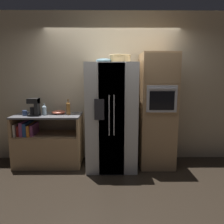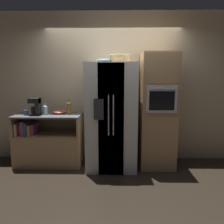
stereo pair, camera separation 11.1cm
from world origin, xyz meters
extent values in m
plane|color=black|center=(0.00, 0.00, 0.00)|extent=(20.00, 20.00, 0.00)
cube|color=beige|center=(0.00, 0.48, 1.40)|extent=(12.00, 0.06, 2.80)
cube|color=tan|center=(-1.17, 0.15, 0.28)|extent=(1.19, 0.61, 0.56)
cube|color=tan|center=(-1.17, 0.15, 0.57)|extent=(1.14, 0.56, 0.02)
cube|color=tan|center=(-1.75, 0.15, 0.73)|extent=(0.04, 0.61, 0.34)
cube|color=tan|center=(-0.60, 0.15, 0.73)|extent=(0.04, 0.61, 0.34)
cube|color=slate|center=(-1.17, 0.15, 0.92)|extent=(1.19, 0.61, 0.03)
cube|color=silver|center=(-1.70, 0.12, 0.69)|extent=(0.03, 0.44, 0.22)
cube|color=#B72D28|center=(-1.64, 0.12, 0.67)|extent=(0.05, 0.35, 0.18)
cube|color=#934784|center=(-1.58, 0.12, 0.71)|extent=(0.06, 0.43, 0.25)
cube|color=#284C8E|center=(-1.52, 0.12, 0.70)|extent=(0.06, 0.43, 0.23)
cube|color=orange|center=(-1.46, 0.12, 0.68)|extent=(0.04, 0.45, 0.19)
cube|color=#934784|center=(-1.41, 0.12, 0.68)|extent=(0.05, 0.37, 0.19)
cube|color=silver|center=(-0.02, 0.06, 0.92)|extent=(0.86, 0.79, 1.84)
cube|color=silver|center=(-0.03, -0.35, 0.92)|extent=(0.42, 0.02, 1.80)
cube|color=silver|center=(-0.01, -0.35, 0.92)|extent=(0.42, 0.02, 1.80)
cylinder|color=#B2B2B7|center=(-0.06, -0.37, 1.01)|extent=(0.02, 0.02, 0.64)
cylinder|color=#B2B2B7|center=(0.02, -0.37, 1.01)|extent=(0.02, 0.02, 0.64)
cube|color=#2D2D33|center=(-0.21, -0.36, 1.10)|extent=(0.15, 0.01, 0.33)
cube|color=tan|center=(0.79, 0.12, 1.01)|extent=(0.60, 0.67, 2.01)
cube|color=silver|center=(0.79, -0.23, 1.26)|extent=(0.49, 0.04, 0.44)
cube|color=black|center=(0.79, -0.25, 1.23)|extent=(0.40, 0.01, 0.31)
cylinder|color=#B2B2B7|center=(0.79, -0.27, 1.43)|extent=(0.43, 0.02, 0.02)
cube|color=#A68259|center=(0.79, -0.22, 1.75)|extent=(0.57, 0.01, 0.48)
cylinder|color=tan|center=(0.13, 0.00, 1.90)|extent=(0.34, 0.34, 0.12)
torus|color=tan|center=(0.13, 0.00, 1.96)|extent=(0.36, 0.36, 0.03)
ellipsoid|color=#668C99|center=(-0.15, -0.03, 1.88)|extent=(0.26, 0.26, 0.07)
cylinder|color=silver|center=(-1.22, 0.12, 1.01)|extent=(0.08, 0.08, 0.15)
cone|color=silver|center=(-1.22, 0.12, 1.10)|extent=(0.08, 0.08, 0.04)
cylinder|color=silver|center=(-1.22, 0.12, 1.13)|extent=(0.03, 0.03, 0.02)
cylinder|color=brown|center=(-0.80, 0.15, 1.04)|extent=(0.07, 0.07, 0.20)
cone|color=brown|center=(-0.80, 0.15, 1.16)|extent=(0.07, 0.07, 0.04)
cylinder|color=brown|center=(-0.80, 0.15, 1.20)|extent=(0.03, 0.03, 0.04)
cylinder|color=#384C7A|center=(-1.55, 0.07, 0.98)|extent=(0.08, 0.08, 0.09)
torus|color=#384C7A|center=(-1.51, 0.07, 0.98)|extent=(0.06, 0.01, 0.06)
ellipsoid|color=#DB664C|center=(-0.99, 0.23, 0.97)|extent=(0.26, 0.26, 0.07)
cube|color=black|center=(-1.39, 0.08, 0.95)|extent=(0.18, 0.18, 0.02)
cylinder|color=black|center=(-1.40, 0.08, 1.02)|extent=(0.11, 0.11, 0.13)
cube|color=black|center=(-1.33, 0.08, 1.09)|extent=(0.06, 0.15, 0.30)
cube|color=black|center=(-1.39, 0.08, 1.20)|extent=(0.18, 0.18, 0.09)
camera|label=1|loc=(-0.04, -3.74, 1.62)|focal=35.00mm
camera|label=2|loc=(0.07, -3.74, 1.62)|focal=35.00mm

